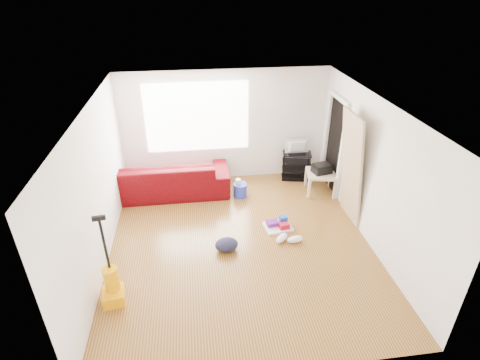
{
  "coord_description": "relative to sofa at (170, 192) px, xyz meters",
  "views": [
    {
      "loc": [
        -0.71,
        -5.23,
        4.19
      ],
      "look_at": [
        0.07,
        0.6,
        0.95
      ],
      "focal_mm": 28.0,
      "sensor_mm": 36.0,
      "label": 1
    }
  ],
  "objects": [
    {
      "name": "room",
      "position": [
        1.37,
        -1.8,
        1.25
      ],
      "size": [
        4.51,
        5.01,
        2.51
      ],
      "color": "brown",
      "rests_on": "ground"
    },
    {
      "name": "sneakers",
      "position": [
        2.15,
        -2.02,
        0.06
      ],
      "size": [
        0.54,
        0.31,
        0.12
      ],
      "rotation": [
        0.0,
        0.0,
        0.35
      ],
      "color": "white",
      "rests_on": "ground"
    },
    {
      "name": "cleaning_tray",
      "position": [
        2.07,
        -1.57,
        0.05
      ],
      "size": [
        0.55,
        0.46,
        0.18
      ],
      "rotation": [
        0.0,
        0.0,
        0.14
      ],
      "color": "silver",
      "rests_on": "ground"
    },
    {
      "name": "bucket",
      "position": [
        1.51,
        -0.34,
        0.0
      ],
      "size": [
        0.36,
        0.36,
        0.29
      ],
      "primitive_type": "cylinder",
      "rotation": [
        0.0,
        0.0,
        -0.31
      ],
      "color": "#2635BA",
      "rests_on": "ground"
    },
    {
      "name": "side_table",
      "position": [
        3.24,
        -0.41,
        0.41
      ],
      "size": [
        0.68,
        0.68,
        0.48
      ],
      "rotation": [
        0.0,
        0.0,
        -0.17
      ],
      "color": "#C7AE89",
      "rests_on": "ground"
    },
    {
      "name": "printer",
      "position": [
        3.24,
        -0.41,
        0.58
      ],
      "size": [
        0.43,
        0.36,
        0.2
      ],
      "rotation": [
        0.0,
        0.0,
        0.22
      ],
      "color": "black",
      "rests_on": "side_table"
    },
    {
      "name": "tv",
      "position": [
        2.89,
        0.27,
        0.8
      ],
      "size": [
        0.55,
        0.07,
        0.31
      ],
      "primitive_type": "imported",
      "rotation": [
        0.0,
        0.0,
        3.14
      ],
      "color": "black",
      "rests_on": "tv_stand"
    },
    {
      "name": "door_panel",
      "position": [
        3.42,
        -1.39,
        0.0
      ],
      "size": [
        0.27,
        0.85,
        2.13
      ],
      "primitive_type": "cube",
      "rotation": [
        0.0,
        -0.1,
        0.0
      ],
      "color": "#9D8759",
      "rests_on": "ground"
    },
    {
      "name": "vacuum",
      "position": [
        -0.71,
        -3.0,
        0.27
      ],
      "size": [
        0.35,
        0.38,
        1.44
      ],
      "rotation": [
        0.0,
        0.0,
        0.14
      ],
      "color": "#F5A200",
      "rests_on": "ground"
    },
    {
      "name": "backpack",
      "position": [
        1.03,
        -2.1,
        0.0
      ],
      "size": [
        0.44,
        0.37,
        0.22
      ],
      "primitive_type": "ellipsoid",
      "rotation": [
        0.0,
        0.0,
        0.12
      ],
      "color": "#181936",
      "rests_on": "ground"
    },
    {
      "name": "toilet_paper",
      "position": [
        1.47,
        -0.32,
        0.2
      ],
      "size": [
        0.11,
        0.11,
        0.1
      ],
      "primitive_type": "cylinder",
      "color": "white",
      "rests_on": "bucket"
    },
    {
      "name": "tv_stand",
      "position": [
        2.89,
        0.27,
        0.33
      ],
      "size": [
        0.7,
        0.49,
        0.64
      ],
      "rotation": [
        0.0,
        0.0,
        -0.21
      ],
      "color": "black",
      "rests_on": "ground"
    },
    {
      "name": "sofa",
      "position": [
        0.0,
        0.0,
        0.0
      ],
      "size": [
        2.57,
        1.01,
        0.75
      ],
      "primitive_type": "imported",
      "rotation": [
        0.0,
        0.0,
        3.14
      ],
      "color": "black",
      "rests_on": "ground"
    }
  ]
}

